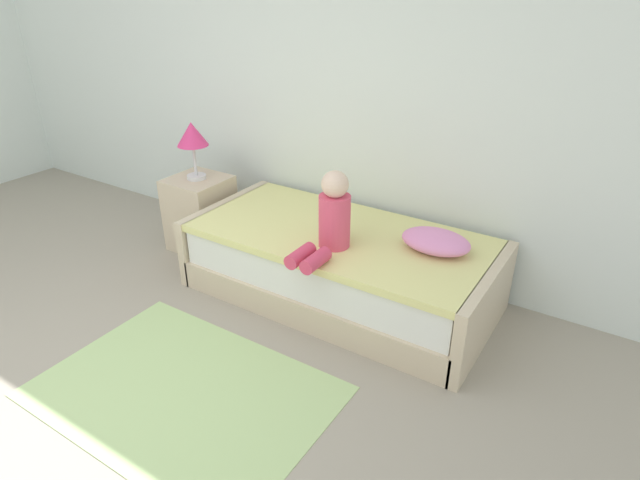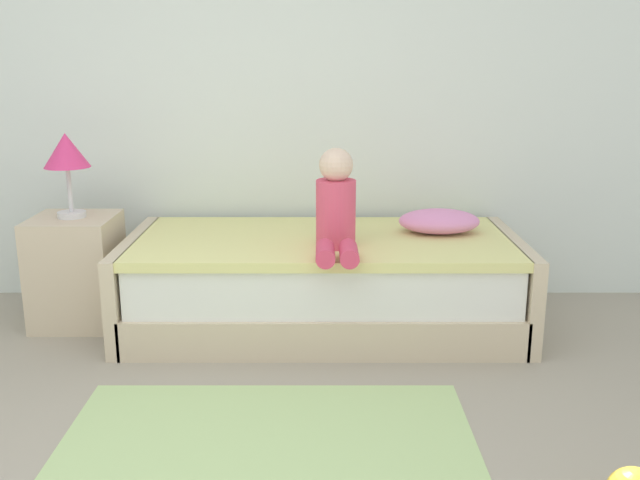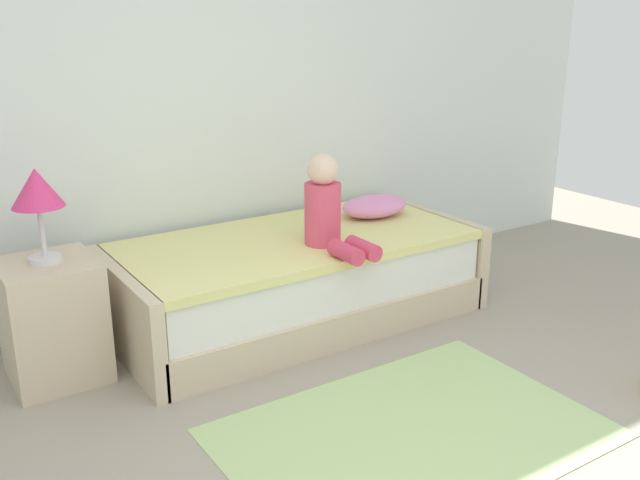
{
  "view_description": "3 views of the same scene",
  "coord_description": "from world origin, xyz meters",
  "px_view_note": "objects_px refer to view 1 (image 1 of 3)",
  "views": [
    {
      "loc": [
        2.31,
        -0.79,
        2.08
      ],
      "look_at": [
        0.68,
        1.75,
        0.55
      ],
      "focal_mm": 30.02,
      "sensor_mm": 36.0,
      "label": 1
    },
    {
      "loc": [
        0.67,
        -1.67,
        1.44
      ],
      "look_at": [
        0.68,
        1.75,
        0.55
      ],
      "focal_mm": 39.85,
      "sensor_mm": 36.0,
      "label": 2
    },
    {
      "loc": [
        -1.31,
        -1.3,
        1.73
      ],
      "look_at": [
        0.68,
        1.75,
        0.55
      ],
      "focal_mm": 40.0,
      "sensor_mm": 36.0,
      "label": 3
    }
  ],
  "objects_px": {
    "child_figure": "(330,219)",
    "pillow": "(436,241)",
    "nightstand": "(201,213)",
    "table_lamp": "(192,137)",
    "bed": "(339,265)"
  },
  "relations": [
    {
      "from": "nightstand",
      "to": "table_lamp",
      "type": "xyz_separation_m",
      "value": [
        0.0,
        0.0,
        0.64
      ]
    },
    {
      "from": "bed",
      "to": "table_lamp",
      "type": "bearing_deg",
      "value": 178.02
    },
    {
      "from": "bed",
      "to": "pillow",
      "type": "relative_size",
      "value": 4.8
    },
    {
      "from": "child_figure",
      "to": "pillow",
      "type": "relative_size",
      "value": 1.16
    },
    {
      "from": "bed",
      "to": "table_lamp",
      "type": "height_order",
      "value": "table_lamp"
    },
    {
      "from": "nightstand",
      "to": "pillow",
      "type": "distance_m",
      "value": 2.0
    },
    {
      "from": "table_lamp",
      "to": "child_figure",
      "type": "xyz_separation_m",
      "value": [
        1.41,
        -0.28,
        -0.23
      ]
    },
    {
      "from": "nightstand",
      "to": "table_lamp",
      "type": "distance_m",
      "value": 0.64
    },
    {
      "from": "table_lamp",
      "to": "nightstand",
      "type": "bearing_deg",
      "value": 0.0
    },
    {
      "from": "nightstand",
      "to": "child_figure",
      "type": "bearing_deg",
      "value": -11.02
    },
    {
      "from": "nightstand",
      "to": "child_figure",
      "type": "relative_size",
      "value": 1.18
    },
    {
      "from": "bed",
      "to": "nightstand",
      "type": "relative_size",
      "value": 3.52
    },
    {
      "from": "child_figure",
      "to": "table_lamp",
      "type": "bearing_deg",
      "value": 168.98
    },
    {
      "from": "pillow",
      "to": "bed",
      "type": "bearing_deg",
      "value": -171.04
    },
    {
      "from": "child_figure",
      "to": "pillow",
      "type": "xyz_separation_m",
      "value": [
        0.57,
        0.33,
        -0.14
      ]
    }
  ]
}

